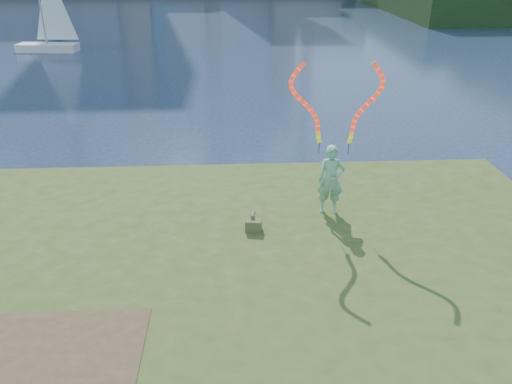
{
  "coord_description": "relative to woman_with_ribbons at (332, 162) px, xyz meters",
  "views": [
    {
      "loc": [
        1.01,
        -9.4,
        7.07
      ],
      "look_at": [
        1.56,
        1.0,
        1.92
      ],
      "focal_mm": 35.0,
      "sensor_mm": 36.0,
      "label": 1
    }
  ],
  "objects": [
    {
      "name": "sailboat",
      "position": [
        -15.77,
        27.35,
        -0.98
      ],
      "size": [
        4.68,
        1.8,
        7.03
      ],
      "rotation": [
        0.0,
        0.0,
        -0.09
      ],
      "color": "silver",
      "rests_on": "ground"
    },
    {
      "name": "ground",
      "position": [
        -3.54,
        -2.04,
        -2.19
      ],
      "size": [
        320.0,
        320.0,
        0.0
      ],
      "primitive_type": "plane",
      "color": "#18243C",
      "rests_on": "ground"
    },
    {
      "name": "dirt_patch",
      "position": [
        -5.74,
        -5.24,
        -1.38
      ],
      "size": [
        3.2,
        3.0,
        0.02
      ],
      "primitive_type": "cube",
      "color": "#47331E",
      "rests_on": "grassy_knoll"
    },
    {
      "name": "woman_with_ribbons",
      "position": [
        0.0,
        0.0,
        0.0
      ],
      "size": [
        2.12,
        0.53,
        4.19
      ],
      "rotation": [
        0.0,
        0.0,
        -0.13
      ],
      "color": "#137536",
      "rests_on": "grassy_knoll"
    },
    {
      "name": "canvas_bag",
      "position": [
        -2.03,
        -0.86,
        -1.24
      ],
      "size": [
        0.42,
        0.48,
        0.37
      ],
      "rotation": [
        0.0,
        0.0,
        -0.16
      ],
      "color": "brown",
      "rests_on": "grassy_knoll"
    },
    {
      "name": "grassy_knoll",
      "position": [
        -3.54,
        -4.34,
        -1.85
      ],
      "size": [
        20.0,
        18.0,
        0.8
      ],
      "color": "#364418",
      "rests_on": "ground"
    }
  ]
}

